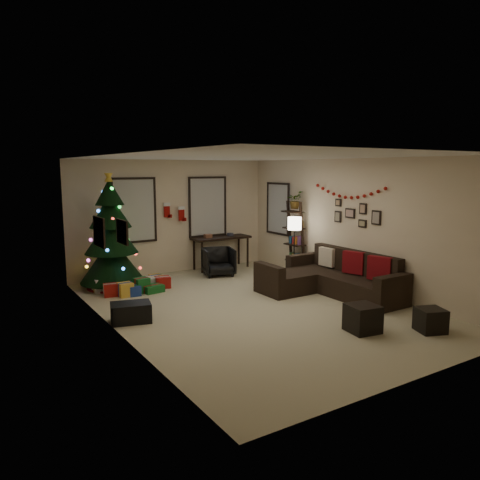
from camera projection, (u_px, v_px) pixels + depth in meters
name	position (u px, v px, depth m)	size (l,w,h in m)	color
floor	(253.00, 307.00, 8.51)	(7.00, 7.00, 0.00)	#C4BA94
ceiling	(254.00, 157.00, 8.10)	(7.00, 7.00, 0.00)	white
wall_back	(172.00, 217.00, 11.23)	(5.00, 5.00, 0.00)	beige
wall_front	(423.00, 269.00, 5.38)	(5.00, 5.00, 0.00)	beige
wall_left	(115.00, 246.00, 6.99)	(7.00, 7.00, 0.00)	beige
wall_right	(354.00, 225.00, 9.63)	(7.00, 7.00, 0.00)	beige
window_back_left	(134.00, 210.00, 10.67)	(1.05, 0.06, 1.50)	#728CB2
window_back_right	(207.00, 207.00, 11.68)	(1.05, 0.06, 1.50)	#728CB2
window_right_wall	(278.00, 209.00, 11.72)	(0.06, 0.90, 1.30)	#728CB2
christmas_tree	(111.00, 239.00, 9.79)	(1.34, 1.34, 2.49)	black
presents	(138.00, 286.00, 9.59)	(1.50, 1.01, 0.30)	silver
sofa	(331.00, 280.00, 9.41)	(1.83, 2.66, 0.86)	black
pillow_red_a	(380.00, 268.00, 8.77)	(0.12, 0.45, 0.45)	maroon
pillow_red_b	(354.00, 263.00, 9.32)	(0.12, 0.44, 0.44)	maroon
pillow_cream	(327.00, 257.00, 9.97)	(0.11, 0.39, 0.39)	beige
ottoman_near	(363.00, 318.00, 7.20)	(0.45, 0.45, 0.42)	black
ottoman_far	(430.00, 320.00, 7.20)	(0.39, 0.39, 0.37)	black
desk	(221.00, 240.00, 11.73)	(1.49, 0.53, 0.80)	black
desk_chair	(218.00, 261.00, 11.00)	(0.64, 0.60, 0.66)	black
bookshelf	(295.00, 239.00, 10.97)	(0.30, 0.52, 1.75)	black
potted_plant	(295.00, 197.00, 10.87)	(0.48, 0.42, 0.53)	#4C4C4C
floor_lamp	(295.00, 228.00, 10.41)	(0.30, 0.30, 1.43)	black
art_map	(99.00, 232.00, 7.71)	(0.04, 0.60, 0.50)	black
art_abstract	(122.00, 232.00, 6.69)	(0.04, 0.45, 0.35)	black
gallery	(356.00, 214.00, 9.52)	(0.03, 1.25, 0.54)	black
garland	(349.00, 192.00, 9.61)	(0.08, 1.90, 0.30)	#A5140C
stocking_left	(167.00, 210.00, 11.09)	(0.20, 0.05, 0.36)	#990F0C
stocking_right	(182.00, 213.00, 11.20)	(0.20, 0.05, 0.36)	#990F0C
storage_bin	(131.00, 313.00, 7.66)	(0.64, 0.43, 0.32)	black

